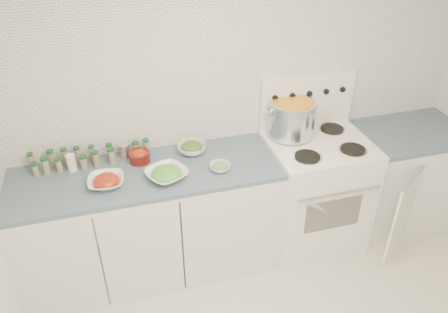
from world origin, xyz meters
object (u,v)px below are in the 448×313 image
bowl_tomato (106,181)px  bowl_snowpea (167,174)px  stock_pot (292,117)px  stove (313,189)px

bowl_tomato → bowl_snowpea: bearing=-4.8°
stock_pot → bowl_snowpea: 1.05m
stock_pot → bowl_tomato: size_ratio=1.45×
stove → bowl_tomato: bearing=-177.3°
stove → stock_pot: stove is taller
stove → bowl_tomato: size_ratio=5.32×
bowl_tomato → stove: bearing=2.7°
stove → bowl_tomato: 1.63m
stove → stock_pot: bearing=137.8°
stock_pot → bowl_tomato: bearing=-170.5°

